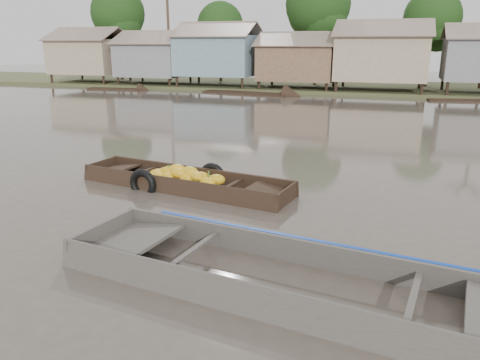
% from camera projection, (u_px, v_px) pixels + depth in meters
% --- Properties ---
extents(ground, '(120.00, 120.00, 0.00)m').
position_uv_depth(ground, '(192.00, 235.00, 9.53)').
color(ground, '#4C433A').
rests_on(ground, ground).
extents(riverbank, '(120.00, 12.47, 10.22)m').
position_uv_depth(riverbank, '(390.00, 51.00, 36.79)').
color(riverbank, '#384723').
rests_on(riverbank, ground).
extents(banana_boat, '(6.15, 2.37, 0.86)m').
position_uv_depth(banana_boat, '(182.00, 181.00, 12.62)').
color(banana_boat, black).
rests_on(banana_boat, ground).
extents(viewer_boat, '(7.97, 3.10, 0.62)m').
position_uv_depth(viewer_boat, '(292.00, 286.00, 7.41)').
color(viewer_boat, '#403B36').
rests_on(viewer_boat, ground).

